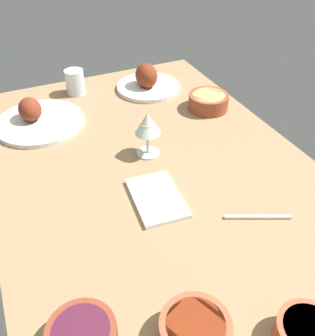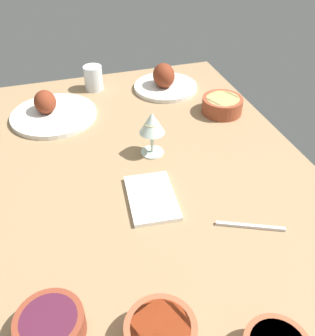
% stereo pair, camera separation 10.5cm
% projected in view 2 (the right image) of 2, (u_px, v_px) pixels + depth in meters
% --- Properties ---
extents(dining_table, '(1.40, 0.90, 0.04)m').
position_uv_depth(dining_table, '(158.00, 179.00, 1.08)').
color(dining_table, '#937551').
rests_on(dining_table, ground).
extents(plate_center_main, '(0.25, 0.25, 0.10)m').
position_uv_depth(plate_center_main, '(165.00, 82.00, 1.46)').
color(plate_center_main, silver).
rests_on(plate_center_main, dining_table).
extents(plate_far_side, '(0.30, 0.30, 0.09)m').
position_uv_depth(plate_far_side, '(52.00, 111.00, 1.30)').
color(plate_far_side, silver).
rests_on(plate_far_side, dining_table).
extents(bowl_sauce, '(0.13, 0.13, 0.05)m').
position_uv_depth(bowl_sauce, '(161.00, 333.00, 0.67)').
color(bowl_sauce, '#A35133').
rests_on(bowl_sauce, dining_table).
extents(bowl_onions, '(0.13, 0.13, 0.05)m').
position_uv_depth(bowl_onions, '(50.00, 325.00, 0.68)').
color(bowl_onions, brown).
rests_on(bowl_onions, dining_table).
extents(bowl_pasta, '(0.14, 0.14, 0.06)m').
position_uv_depth(bowl_pasta, '(222.00, 105.00, 1.32)').
color(bowl_pasta, brown).
rests_on(bowl_pasta, dining_table).
extents(wine_glass, '(0.08, 0.08, 0.14)m').
position_uv_depth(wine_glass, '(152.00, 125.00, 1.08)').
color(wine_glass, silver).
rests_on(wine_glass, dining_table).
extents(water_tumbler, '(0.07, 0.07, 0.09)m').
position_uv_depth(water_tumbler, '(93.00, 78.00, 1.45)').
color(water_tumbler, silver).
rests_on(water_tumbler, dining_table).
extents(folded_napkin, '(0.20, 0.14, 0.01)m').
position_uv_depth(folded_napkin, '(152.00, 198.00, 0.98)').
color(folded_napkin, white).
rests_on(folded_napkin, dining_table).
extents(fork_loose, '(0.08, 0.15, 0.01)m').
position_uv_depth(fork_loose, '(250.00, 226.00, 0.90)').
color(fork_loose, silver).
rests_on(fork_loose, dining_table).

